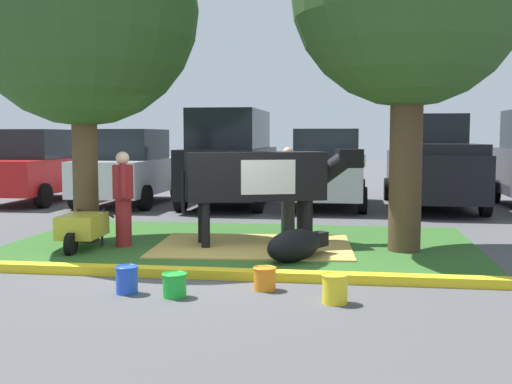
{
  "coord_description": "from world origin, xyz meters",
  "views": [
    {
      "loc": [
        2.02,
        -8.81,
        1.85
      ],
      "look_at": [
        0.45,
        1.75,
        0.9
      ],
      "focal_mm": 44.63,
      "sensor_mm": 36.0,
      "label": 1
    }
  ],
  "objects_px": {
    "shade_tree_left": "(81,10)",
    "bucket_yellow": "(335,288)",
    "wheelbarrow": "(82,227)",
    "cow_holstein": "(261,177)",
    "person_visitor_near": "(123,196)",
    "person_handler": "(288,187)",
    "bucket_orange": "(265,278)",
    "hatchback_white": "(130,168)",
    "suv_black": "(230,158)",
    "pickup_truck_black": "(432,164)",
    "bucket_green": "(175,285)",
    "sedan_red": "(37,167)",
    "bucket_blue": "(127,279)",
    "calf_lying": "(295,245)",
    "sedan_silver": "(327,169)"
  },
  "relations": [
    {
      "from": "bucket_yellow",
      "to": "sedan_silver",
      "type": "xyz_separation_m",
      "value": [
        -0.45,
        9.69,
        0.81
      ]
    },
    {
      "from": "shade_tree_left",
      "to": "sedan_silver",
      "type": "bearing_deg",
      "value": 58.14
    },
    {
      "from": "person_visitor_near",
      "to": "suv_black",
      "type": "distance_m",
      "value": 6.53
    },
    {
      "from": "shade_tree_left",
      "to": "bucket_green",
      "type": "bearing_deg",
      "value": -53.42
    },
    {
      "from": "person_handler",
      "to": "suv_black",
      "type": "distance_m",
      "value": 5.04
    },
    {
      "from": "calf_lying",
      "to": "pickup_truck_black",
      "type": "xyz_separation_m",
      "value": [
        2.86,
        7.71,
        0.88
      ]
    },
    {
      "from": "bucket_orange",
      "to": "sedan_red",
      "type": "bearing_deg",
      "value": 129.82
    },
    {
      "from": "wheelbarrow",
      "to": "sedan_red",
      "type": "bearing_deg",
      "value": 122.05
    },
    {
      "from": "suv_black",
      "to": "person_handler",
      "type": "bearing_deg",
      "value": -66.77
    },
    {
      "from": "person_handler",
      "to": "wheelbarrow",
      "type": "distance_m",
      "value": 3.87
    },
    {
      "from": "cow_holstein",
      "to": "sedan_silver",
      "type": "xyz_separation_m",
      "value": [
        0.87,
        6.14,
        -0.18
      ]
    },
    {
      "from": "person_visitor_near",
      "to": "bucket_orange",
      "type": "bearing_deg",
      "value": -43.4
    },
    {
      "from": "person_handler",
      "to": "bucket_blue",
      "type": "height_order",
      "value": "person_handler"
    },
    {
      "from": "calf_lying",
      "to": "bucket_orange",
      "type": "height_order",
      "value": "calf_lying"
    },
    {
      "from": "hatchback_white",
      "to": "pickup_truck_black",
      "type": "distance_m",
      "value": 8.0
    },
    {
      "from": "bucket_yellow",
      "to": "person_handler",
      "type": "bearing_deg",
      "value": 101.55
    },
    {
      "from": "hatchback_white",
      "to": "bucket_orange",
      "type": "bearing_deg",
      "value": -61.52
    },
    {
      "from": "sedan_red",
      "to": "sedan_silver",
      "type": "distance_m",
      "value": 8.04
    },
    {
      "from": "bucket_orange",
      "to": "hatchback_white",
      "type": "relative_size",
      "value": 0.07
    },
    {
      "from": "sedan_red",
      "to": "suv_black",
      "type": "distance_m",
      "value": 5.52
    },
    {
      "from": "pickup_truck_black",
      "to": "bucket_green",
      "type": "bearing_deg",
      "value": -112.06
    },
    {
      "from": "bucket_orange",
      "to": "pickup_truck_black",
      "type": "xyz_separation_m",
      "value": [
        3.07,
        9.51,
        0.97
      ]
    },
    {
      "from": "sedan_red",
      "to": "bucket_orange",
      "type": "bearing_deg",
      "value": -50.18
    },
    {
      "from": "cow_holstein",
      "to": "person_visitor_near",
      "type": "bearing_deg",
      "value": -167.01
    },
    {
      "from": "cow_holstein",
      "to": "shade_tree_left",
      "type": "bearing_deg",
      "value": -177.25
    },
    {
      "from": "person_handler",
      "to": "sedan_silver",
      "type": "height_order",
      "value": "sedan_silver"
    },
    {
      "from": "person_visitor_near",
      "to": "bucket_yellow",
      "type": "relative_size",
      "value": 4.84
    },
    {
      "from": "bucket_green",
      "to": "wheelbarrow",
      "type": "bearing_deg",
      "value": 130.66
    },
    {
      "from": "bucket_blue",
      "to": "sedan_red",
      "type": "relative_size",
      "value": 0.07
    },
    {
      "from": "sedan_red",
      "to": "sedan_silver",
      "type": "height_order",
      "value": "same"
    },
    {
      "from": "sedan_red",
      "to": "pickup_truck_black",
      "type": "xyz_separation_m",
      "value": [
        10.72,
        0.33,
        0.13
      ]
    },
    {
      "from": "person_handler",
      "to": "suv_black",
      "type": "relative_size",
      "value": 0.36
    },
    {
      "from": "bucket_blue",
      "to": "bucket_orange",
      "type": "height_order",
      "value": "bucket_blue"
    },
    {
      "from": "shade_tree_left",
      "to": "bucket_yellow",
      "type": "relative_size",
      "value": 18.11
    },
    {
      "from": "calf_lying",
      "to": "bucket_blue",
      "type": "xyz_separation_m",
      "value": [
        -1.79,
        -2.21,
        -0.07
      ]
    },
    {
      "from": "bucket_orange",
      "to": "suv_black",
      "type": "bearing_deg",
      "value": 103.3
    },
    {
      "from": "person_handler",
      "to": "person_visitor_near",
      "type": "distance_m",
      "value": 3.16
    },
    {
      "from": "shade_tree_left",
      "to": "calf_lying",
      "type": "relative_size",
      "value": 4.68
    },
    {
      "from": "bucket_blue",
      "to": "bucket_yellow",
      "type": "height_order",
      "value": "bucket_yellow"
    },
    {
      "from": "bucket_yellow",
      "to": "pickup_truck_black",
      "type": "relative_size",
      "value": 0.06
    },
    {
      "from": "person_visitor_near",
      "to": "bucket_orange",
      "type": "xyz_separation_m",
      "value": [
        2.7,
        -2.56,
        -0.71
      ]
    },
    {
      "from": "bucket_green",
      "to": "sedan_silver",
      "type": "height_order",
      "value": "sedan_silver"
    },
    {
      "from": "cow_holstein",
      "to": "bucket_yellow",
      "type": "height_order",
      "value": "cow_holstein"
    },
    {
      "from": "shade_tree_left",
      "to": "person_handler",
      "type": "xyz_separation_m",
      "value": [
        3.35,
        1.51,
        -3.08
      ]
    },
    {
      "from": "bucket_blue",
      "to": "suv_black",
      "type": "relative_size",
      "value": 0.07
    },
    {
      "from": "cow_holstein",
      "to": "wheelbarrow",
      "type": "bearing_deg",
      "value": -162.27
    },
    {
      "from": "cow_holstein",
      "to": "sedan_silver",
      "type": "relative_size",
      "value": 0.69
    },
    {
      "from": "person_handler",
      "to": "pickup_truck_black",
      "type": "relative_size",
      "value": 0.3
    },
    {
      "from": "shade_tree_left",
      "to": "wheelbarrow",
      "type": "xyz_separation_m",
      "value": [
        0.24,
        -0.75,
        -3.57
      ]
    },
    {
      "from": "shade_tree_left",
      "to": "person_handler",
      "type": "distance_m",
      "value": 4.79
    }
  ]
}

